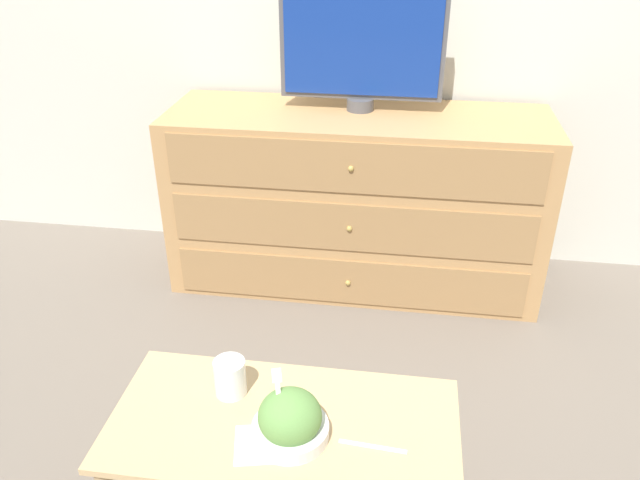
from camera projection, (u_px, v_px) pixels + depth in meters
The scene contains 8 objects.
ground_plane at pixel (366, 246), 3.33m from camera, with size 12.00×12.00×0.00m, color #70665B.
dresser at pixel (356, 201), 2.87m from camera, with size 1.67×0.56×0.82m.
tv at pixel (362, 46), 2.60m from camera, with size 0.69×0.12×0.51m.
coffee_table at pixel (284, 439), 1.69m from camera, with size 0.93×0.46×0.42m.
takeout_bowl at pixel (290, 420), 1.59m from camera, with size 0.20×0.20×0.19m.
drink_cup at pixel (230, 379), 1.73m from camera, with size 0.09×0.09×0.11m.
napkin at pixel (261, 444), 1.58m from camera, with size 0.16×0.16×0.00m.
knife at pixel (373, 446), 1.58m from camera, with size 0.17×0.02×0.01m.
Camera 1 is at (0.17, -2.90, 1.64)m, focal length 35.00 mm.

